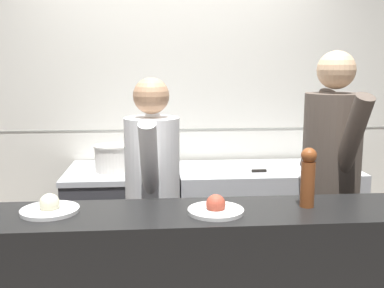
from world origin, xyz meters
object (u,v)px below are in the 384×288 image
chefs_knife (272,171)px  pepper_mill (308,176)px  oven_range (123,226)px  plated_dish_appetiser (216,208)px  chef_sous (331,177)px  stock_pot (112,157)px  chef_head_cook (153,196)px  plated_dish_main (50,208)px

chefs_knife → pepper_mill: 1.16m
oven_range → plated_dish_appetiser: size_ratio=3.36×
chefs_knife → chef_sous: (0.23, -0.55, 0.08)m
stock_pot → chef_head_cook: size_ratio=0.16×
plated_dish_appetiser → chef_sous: bearing=37.9°
chefs_knife → plated_dish_appetiser: (-0.59, -1.18, 0.11)m
plated_dish_appetiser → chefs_knife: bearing=63.6°
pepper_mill → chef_head_cook: 0.97m
stock_pot → chef_sous: bearing=-24.0°
chef_sous → chef_head_cook: bearing=176.0°
chefs_knife → chef_sous: chef_sous is taller
chef_head_cook → chef_sous: (1.12, 0.04, 0.09)m
pepper_mill → chef_sous: (0.35, 0.58, -0.16)m
chefs_knife → plated_dish_main: bearing=-141.1°
stock_pot → pepper_mill: bearing=-48.7°
plated_dish_main → chef_head_cook: 0.73m
pepper_mill → chef_sous: chef_sous is taller
chef_head_cook → stock_pot: bearing=118.5°
oven_range → stock_pot: stock_pot is taller
chef_sous → plated_dish_main: bearing=-166.5°
plated_dish_main → pepper_mill: size_ratio=0.93×
stock_pot → chef_head_cook: 0.74m
pepper_mill → chef_sous: size_ratio=0.17×
stock_pot → plated_dish_main: 1.21m
chefs_knife → chef_head_cook: chef_head_cook is taller
oven_range → chef_head_cook: (0.23, -0.72, 0.44)m
chefs_knife → chef_head_cook: (-0.89, -0.59, -0.00)m
chef_head_cook → plated_dish_main: bearing=-128.5°
chef_head_cook → chefs_knife: bearing=37.6°
stock_pot → plated_dish_appetiser: 1.40m
oven_range → chefs_knife: bearing=-6.6°
oven_range → stock_pot: 0.56m
oven_range → plated_dish_appetiser: (0.53, -1.31, 0.56)m
plated_dish_main → plated_dish_appetiser: bearing=-5.3°
pepper_mill → chef_sous: 0.70m
oven_range → chefs_knife: chefs_knife is taller
stock_pot → chefs_knife: bearing=-4.0°
stock_pot → plated_dish_appetiser: size_ratio=0.99×
oven_range → chef_head_cook: bearing=-71.9°
pepper_mill → chef_head_cook: bearing=144.5°
plated_dish_main → chef_sous: size_ratio=0.16×
chefs_knife → plated_dish_appetiser: 1.33m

